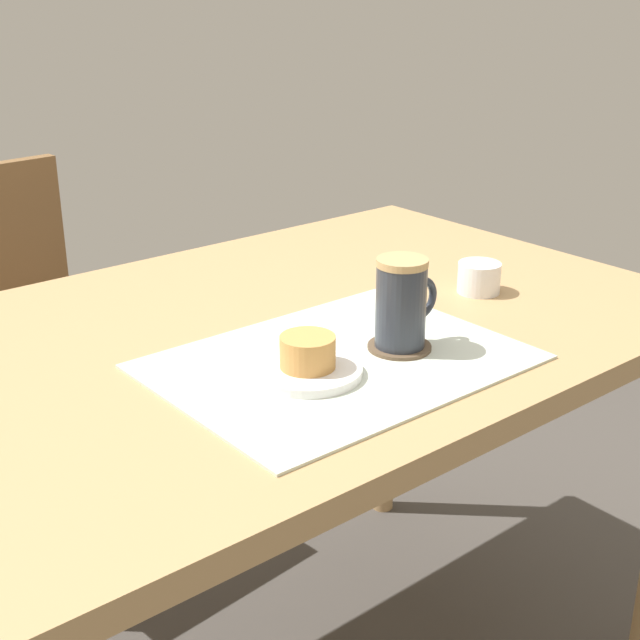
{
  "coord_description": "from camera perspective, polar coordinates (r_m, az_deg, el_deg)",
  "views": [
    {
      "loc": [
        -0.74,
        -0.99,
        1.24
      ],
      "look_at": [
        -0.02,
        -0.12,
        0.79
      ],
      "focal_mm": 50.0,
      "sensor_mm": 36.0,
      "label": 1
    }
  ],
  "objects": [
    {
      "name": "coffee_coaster",
      "position": [
        1.24,
        5.1,
        -1.71
      ],
      "size": [
        0.09,
        0.09,
        0.0
      ],
      "primitive_type": "cylinder",
      "color": "brown",
      "rests_on": "placemat"
    },
    {
      "name": "wooden_chair",
      "position": [
        2.02,
        -18.73,
        -1.53
      ],
      "size": [
        0.46,
        0.46,
        0.85
      ],
      "rotation": [
        0.0,
        0.0,
        3.23
      ],
      "color": "brown",
      "rests_on": "ground_plane"
    },
    {
      "name": "pastry",
      "position": [
        1.14,
        -0.8,
        -2.04
      ],
      "size": [
        0.07,
        0.07,
        0.04
      ],
      "primitive_type": "cylinder",
      "color": "tan",
      "rests_on": "pastry_plate"
    },
    {
      "name": "dining_table",
      "position": [
        1.36,
        -2.65,
        -3.31
      ],
      "size": [
        1.26,
        0.82,
        0.74
      ],
      "color": "tan",
      "rests_on": "ground_plane"
    },
    {
      "name": "coffee_mug",
      "position": [
        1.22,
        5.29,
        1.13
      ],
      "size": [
        0.1,
        0.07,
        0.13
      ],
      "color": "#2D333D",
      "rests_on": "coffee_coaster"
    },
    {
      "name": "sugar_bowl",
      "position": [
        1.48,
        10.14,
        2.69
      ],
      "size": [
        0.07,
        0.07,
        0.05
      ],
      "primitive_type": "cylinder",
      "color": "white",
      "rests_on": "dining_table"
    },
    {
      "name": "placemat",
      "position": [
        1.2,
        1.22,
        -2.68
      ],
      "size": [
        0.48,
        0.36,
        0.0
      ],
      "primitive_type": "cube",
      "color": "silver",
      "rests_on": "dining_table"
    },
    {
      "name": "pastry_plate",
      "position": [
        1.15,
        -0.79,
        -3.28
      ],
      "size": [
        0.14,
        0.14,
        0.01
      ],
      "primitive_type": "cylinder",
      "color": "white",
      "rests_on": "placemat"
    }
  ]
}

